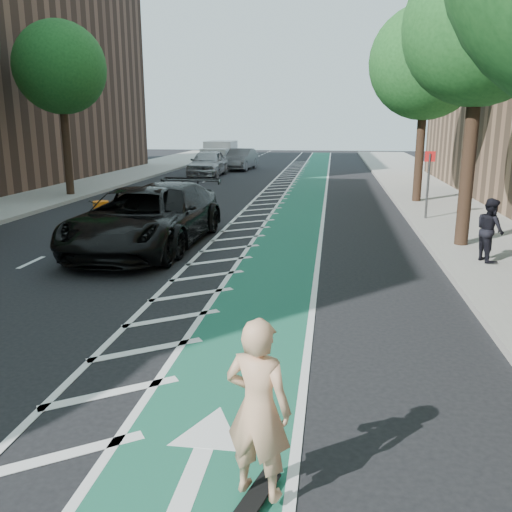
# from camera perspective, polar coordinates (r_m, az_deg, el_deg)

# --- Properties ---
(ground) EXTENTS (120.00, 120.00, 0.00)m
(ground) POSITION_cam_1_polar(r_m,az_deg,el_deg) (9.35, -20.28, -8.78)
(ground) COLOR black
(ground) RESTS_ON ground
(bike_lane) EXTENTS (2.00, 90.00, 0.01)m
(bike_lane) POSITION_cam_1_polar(r_m,az_deg,el_deg) (17.93, 3.72, 2.81)
(bike_lane) COLOR #1A5B4B
(bike_lane) RESTS_ON ground
(buffer_strip) EXTENTS (1.40, 90.00, 0.01)m
(buffer_strip) POSITION_cam_1_polar(r_m,az_deg,el_deg) (18.10, -1.03, 2.94)
(buffer_strip) COLOR silver
(buffer_strip) RESTS_ON ground
(sidewalk_right) EXTENTS (5.00, 90.00, 0.15)m
(sidewalk_right) POSITION_cam_1_polar(r_m,az_deg,el_deg) (18.61, 24.12, 2.23)
(sidewalk_right) COLOR gray
(sidewalk_right) RESTS_ON ground
(curb_right) EXTENTS (0.12, 90.00, 0.16)m
(curb_right) POSITION_cam_1_polar(r_m,az_deg,el_deg) (18.08, 16.64, 2.58)
(curb_right) COLOR gray
(curb_right) RESTS_ON ground
(curb_left) EXTENTS (0.12, 90.00, 0.16)m
(curb_left) POSITION_cam_1_polar(r_m,az_deg,el_deg) (21.16, -24.59, 3.49)
(curb_left) COLOR gray
(curb_left) RESTS_ON ground
(tree_r_c) EXTENTS (4.20, 4.20, 7.90)m
(tree_r_c) POSITION_cam_1_polar(r_m,az_deg,el_deg) (16.11, 22.44, 21.20)
(tree_r_c) COLOR #382619
(tree_r_c) RESTS_ON ground
(tree_r_d) EXTENTS (4.20, 4.20, 7.90)m
(tree_r_d) POSITION_cam_1_polar(r_m,az_deg,el_deg) (23.92, 17.61, 18.89)
(tree_r_d) COLOR #382619
(tree_r_d) RESTS_ON ground
(tree_l_d) EXTENTS (4.20, 4.20, 7.90)m
(tree_l_d) POSITION_cam_1_polar(r_m,az_deg,el_deg) (26.61, -20.36, 18.13)
(tree_l_d) COLOR #382619
(tree_l_d) RESTS_ON ground
(sign_post) EXTENTS (0.35, 0.08, 2.47)m
(sign_post) POSITION_cam_1_polar(r_m,az_deg,el_deg) (19.93, 17.65, 7.23)
(sign_post) COLOR #4C4C4C
(sign_post) RESTS_ON ground
(skateboard) EXTENTS (0.38, 0.72, 0.09)m
(skateboard) POSITION_cam_1_polar(r_m,az_deg,el_deg) (5.57, 0.22, -23.74)
(skateboard) COLOR black
(skateboard) RESTS_ON ground
(skateboarder) EXTENTS (0.73, 0.58, 1.74)m
(skateboarder) POSITION_cam_1_polar(r_m,az_deg,el_deg) (5.07, 0.23, -15.79)
(skateboarder) COLOR tan
(skateboarder) RESTS_ON skateboard
(suv_near) EXTENTS (3.02, 6.18, 1.69)m
(suv_near) POSITION_cam_1_polar(r_m,az_deg,el_deg) (15.26, -12.42, 3.73)
(suv_near) COLOR black
(suv_near) RESTS_ON ground
(suv_far) EXTENTS (2.62, 5.92, 1.69)m
(suv_far) POSITION_cam_1_polar(r_m,az_deg,el_deg) (16.01, -9.69, 4.33)
(suv_far) COLOR black
(suv_far) RESTS_ON ground
(car_silver) EXTENTS (2.03, 4.99, 1.70)m
(car_silver) POSITION_cam_1_polar(r_m,az_deg,el_deg) (35.68, -5.08, 9.74)
(car_silver) COLOR #A1A2A6
(car_silver) RESTS_ON ground
(car_grey) EXTENTS (2.01, 4.75, 1.53)m
(car_grey) POSITION_cam_1_polar(r_m,az_deg,el_deg) (40.35, -1.64, 10.15)
(car_grey) COLOR #58585D
(car_grey) RESTS_ON ground
(pedestrian) EXTENTS (0.76, 0.88, 1.55)m
(pedestrian) POSITION_cam_1_polar(r_m,az_deg,el_deg) (14.29, 23.40, 2.54)
(pedestrian) COLOR black
(pedestrian) RESTS_ON sidewalk_right
(box_truck) EXTENTS (2.15, 4.69, 1.95)m
(box_truck) POSITION_cam_1_polar(r_m,az_deg,el_deg) (43.27, -3.87, 10.57)
(box_truck) COLOR silver
(box_truck) RESTS_ON ground
(barrel_b) EXTENTS (0.65, 0.65, 0.89)m
(barrel_b) POSITION_cam_1_polar(r_m,az_deg,el_deg) (18.92, -15.94, 4.16)
(barrel_b) COLOR orange
(barrel_b) RESTS_ON ground
(barrel_c) EXTENTS (0.67, 0.67, 0.92)m
(barrel_c) POSITION_cam_1_polar(r_m,az_deg,el_deg) (23.24, -8.94, 6.31)
(barrel_c) COLOR #FF510D
(barrel_c) RESTS_ON ground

